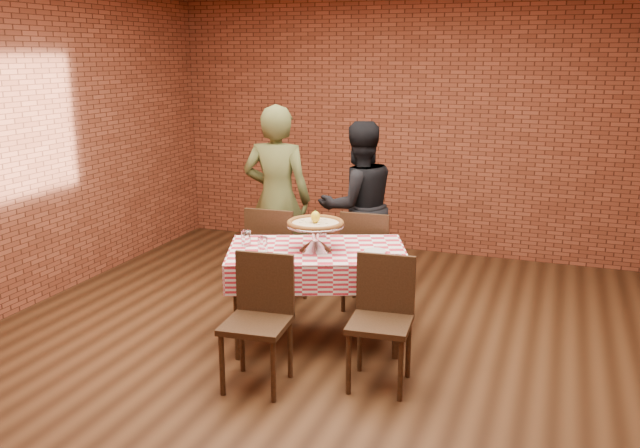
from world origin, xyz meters
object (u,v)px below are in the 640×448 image
Objects in this scene: water_glass_left at (263,245)px; chair_near_left at (256,325)px; chair_far_left at (278,255)px; diner_black at (358,206)px; condiment_caddy at (320,229)px; chair_near_right at (380,325)px; pizza at (315,224)px; water_glass_right at (246,238)px; table at (317,296)px; diner_olive at (277,199)px; chair_far_right at (369,258)px; pizza_stand at (315,237)px.

water_glass_left is 0.75m from chair_near_left.
water_glass_left is 0.97m from chair_far_left.
condiment_caddy is at bearing 50.91° from diner_black.
water_glass_left is 0.13× the size of chair_near_right.
chair_far_left is at bearing 132.63° from chair_near_right.
water_glass_right is at bearing -171.91° from pizza.
table is 0.59m from pizza.
chair_near_left reaches higher than water_glass_left.
diner_black is (0.70, 0.32, -0.08)m from diner_olive.
chair_far_left is at bearing 94.81° from water_glass_right.
table is 0.89m from chair_far_left.
pizza reaches higher than water_glass_left.
chair_near_right is at bearing -39.73° from table.
condiment_caddy is at bearing 63.46° from water_glass_left.
pizza is 0.48× the size of chair_near_left.
pizza reaches higher than water_glass_right.
table is 0.83× the size of diner_black.
condiment_caddy is at bearing 61.89° from chair_far_right.
chair_far_right is (0.18, 0.88, -0.51)m from pizza.
pizza_stand reaches higher than chair_far_right.
pizza is 3.67× the size of water_glass_left.
water_glass_left is 0.13× the size of chair_far_right.
condiment_caddy reaches higher than chair_near_right.
diner_black is (0.48, 1.43, -0.01)m from water_glass_right.
chair_near_right is at bearing -38.14° from pizza.
chair_far_left is 0.52× the size of diner_olive.
chair_near_right is 0.96× the size of chair_far_left.
pizza reaches higher than chair_far_left.
table is at bearing 75.70° from chair_far_right.
condiment_caddy is (-0.09, 0.30, 0.46)m from table.
chair_near_left is at bearing 50.40° from diner_black.
pizza_stand is 0.28× the size of diner_black.
chair_near_right is at bearing -19.95° from water_glass_right.
pizza_stand reaches higher than chair_near_left.
chair_near_right is at bearing -68.75° from condiment_caddy.
chair_far_right is at bearing 78.65° from pizza_stand.
chair_near_right is (0.78, 0.29, -0.01)m from chair_near_left.
chair_near_right is 2.15m from diner_olive.
chair_near_left reaches higher than table.
water_glass_left is at bearing -150.18° from pizza.
diner_black is at bearing 83.71° from chair_near_left.
chair_far_left is (-0.49, 1.47, 0.01)m from chair_near_left.
table is 3.08× the size of pizza.
chair_near_right is (0.65, -0.54, 0.07)m from table.
pizza is at bearing 54.78° from diner_black.
water_glass_right is 0.76× the size of condiment_caddy.
water_glass_right is at bearing 50.14° from chair_far_right.
diner_black is (0.02, 1.03, -0.03)m from condiment_caddy.
chair_near_right is (1.00, -0.31, -0.37)m from water_glass_left.
diner_black reaches higher than chair_far_right.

